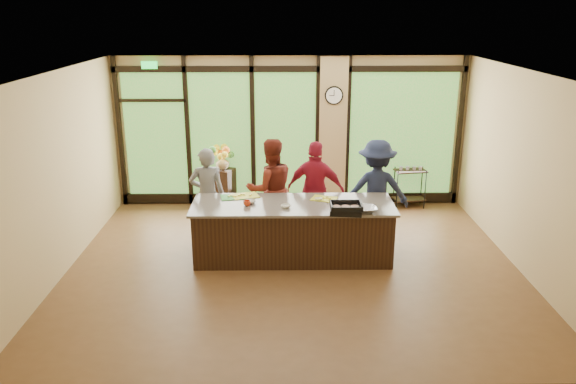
{
  "coord_description": "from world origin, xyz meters",
  "views": [
    {
      "loc": [
        -0.18,
        -8.08,
        3.86
      ],
      "look_at": [
        -0.08,
        0.4,
        1.08
      ],
      "focal_mm": 35.0,
      "sensor_mm": 36.0,
      "label": 1
    }
  ],
  "objects_px": {
    "roasting_pan": "(346,210)",
    "island_base": "(293,232)",
    "flower_stand": "(223,188)",
    "cook_right": "(376,190)",
    "bar_cart": "(410,182)",
    "cook_left": "(207,195)"
  },
  "relations": [
    {
      "from": "roasting_pan",
      "to": "flower_stand",
      "type": "relative_size",
      "value": 0.59
    },
    {
      "from": "roasting_pan",
      "to": "bar_cart",
      "type": "relative_size",
      "value": 0.56
    },
    {
      "from": "cook_right",
      "to": "roasting_pan",
      "type": "bearing_deg",
      "value": 64.02
    },
    {
      "from": "cook_left",
      "to": "bar_cart",
      "type": "distance_m",
      "value": 4.24
    },
    {
      "from": "island_base",
      "to": "bar_cart",
      "type": "xyz_separation_m",
      "value": [
        2.42,
        2.45,
        0.07
      ]
    },
    {
      "from": "cook_left",
      "to": "roasting_pan",
      "type": "height_order",
      "value": "cook_left"
    },
    {
      "from": "flower_stand",
      "to": "bar_cart",
      "type": "bearing_deg",
      "value": 21.32
    },
    {
      "from": "roasting_pan",
      "to": "island_base",
      "type": "bearing_deg",
      "value": 157.91
    },
    {
      "from": "cook_left",
      "to": "bar_cart",
      "type": "xyz_separation_m",
      "value": [
        3.87,
        1.71,
        -0.32
      ]
    },
    {
      "from": "cook_right",
      "to": "bar_cart",
      "type": "bearing_deg",
      "value": -118.27
    },
    {
      "from": "island_base",
      "to": "cook_left",
      "type": "bearing_deg",
      "value": 152.82
    },
    {
      "from": "cook_right",
      "to": "flower_stand",
      "type": "bearing_deg",
      "value": -28.43
    },
    {
      "from": "roasting_pan",
      "to": "flower_stand",
      "type": "xyz_separation_m",
      "value": [
        -2.15,
        2.89,
        -0.56
      ]
    },
    {
      "from": "cook_left",
      "to": "cook_right",
      "type": "relative_size",
      "value": 0.93
    },
    {
      "from": "flower_stand",
      "to": "roasting_pan",
      "type": "bearing_deg",
      "value": -32.07
    },
    {
      "from": "roasting_pan",
      "to": "cook_left",
      "type": "bearing_deg",
      "value": 159.1
    },
    {
      "from": "island_base",
      "to": "cook_left",
      "type": "distance_m",
      "value": 1.67
    },
    {
      "from": "bar_cart",
      "to": "flower_stand",
      "type": "bearing_deg",
      "value": 170.8
    },
    {
      "from": "cook_left",
      "to": "flower_stand",
      "type": "height_order",
      "value": "cook_left"
    },
    {
      "from": "island_base",
      "to": "bar_cart",
      "type": "height_order",
      "value": "island_base"
    },
    {
      "from": "island_base",
      "to": "bar_cart",
      "type": "distance_m",
      "value": 3.45
    },
    {
      "from": "island_base",
      "to": "roasting_pan",
      "type": "xyz_separation_m",
      "value": [
        0.79,
        -0.44,
        0.52
      ]
    }
  ]
}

